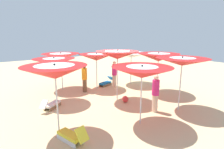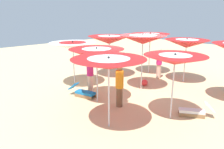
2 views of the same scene
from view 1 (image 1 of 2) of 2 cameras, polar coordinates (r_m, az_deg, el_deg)
name	(u,v)px [view 1 (image 1 of 2)]	position (r m, az deg, el deg)	size (l,w,h in m)	color
ground	(110,99)	(9.37, -0.52, -7.92)	(35.71, 35.71, 0.04)	beige
beach_umbrella_0	(55,72)	(5.86, -17.65, 0.81)	(2.03, 2.03, 2.40)	silver
beach_umbrella_1	(142,72)	(6.40, 9.46, 0.76)	(2.16, 2.16, 2.23)	silver
beach_umbrella_2	(182,62)	(8.10, 21.36, 3.79)	(2.18, 2.18, 2.37)	silver
beach_umbrella_3	(54,62)	(8.95, -17.87, 3.94)	(1.97, 1.97, 2.22)	silver
beach_umbrella_4	(117,55)	(8.70, 1.72, 6.22)	(2.06, 2.06, 2.55)	silver
beach_umbrella_5	(159,57)	(10.27, 14.52, 5.34)	(2.29, 2.29, 2.31)	silver
beach_umbrella_6	(61,56)	(11.05, -15.94, 5.62)	(2.21, 2.21, 2.23)	silver
beach_umbrella_7	(96,57)	(10.89, -4.97, 5.50)	(2.11, 2.11, 2.19)	silver
beach_umbrella_8	(131,55)	(11.89, 6.13, 6.15)	(2.21, 2.21, 2.16)	silver
lounger_0	(51,104)	(8.61, -18.66, -9.00)	(1.12, 0.92, 0.55)	olive
lounger_1	(72,136)	(6.01, -12.64, -18.38)	(0.65, 1.22, 0.63)	silver
lounger_2	(106,82)	(11.75, -1.83, -2.52)	(1.30, 0.72, 0.55)	olive
beachgoer_0	(114,74)	(11.27, 0.75, 0.25)	(0.30, 0.30, 1.64)	beige
beachgoer_1	(155,93)	(7.87, 13.60, -5.72)	(0.30, 0.30, 1.62)	beige
beachgoer_2	(85,78)	(10.40, -8.71, -1.09)	(0.30, 0.30, 1.60)	brown
beach_ball	(125,99)	(8.94, 4.21, -7.78)	(0.31, 0.31, 0.31)	red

